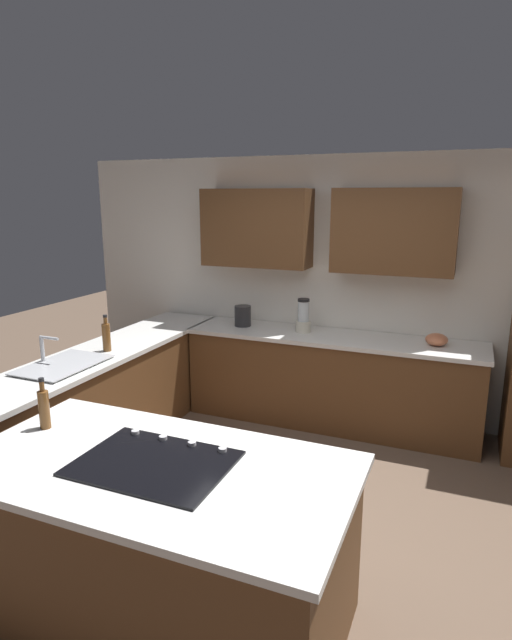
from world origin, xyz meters
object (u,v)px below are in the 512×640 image
(blender, at_px, (303,318))
(kettle, at_px, (243,316))
(cooktop, at_px, (154,462))
(dish_soap_bottle, at_px, (106,336))
(oil_bottle, at_px, (44,408))
(sink_unit, at_px, (62,364))
(mixing_bowl, at_px, (437,340))

(blender, relative_size, kettle, 1.59)
(cooktop, height_order, dish_soap_bottle, dish_soap_bottle)
(blender, relative_size, oil_bottle, 1.09)
(sink_unit, height_order, blender, blender)
(sink_unit, xyz_separation_m, oil_bottle, (-0.72, 0.92, 0.10))
(sink_unit, distance_m, dish_soap_bottle, 0.50)
(sink_unit, height_order, kettle, sink_unit)
(sink_unit, height_order, mixing_bowl, sink_unit)
(kettle, xyz_separation_m, dish_soap_bottle, (0.72, 1.27, 0.03))
(mixing_bowl, xyz_separation_m, dish_soap_bottle, (2.62, 1.27, 0.08))
(blender, relative_size, dish_soap_bottle, 1.04)
(cooktop, xyz_separation_m, blender, (0.10, -2.78, 0.14))
(cooktop, relative_size, oil_bottle, 2.50)
(cooktop, bearing_deg, mixing_bowl, -112.49)
(kettle, bearing_deg, oil_bottle, 88.66)
(mixing_bowl, xyz_separation_m, kettle, (1.90, 0.00, 0.05))
(dish_soap_bottle, xyz_separation_m, oil_bottle, (-0.66, 1.40, -0.01))
(kettle, distance_m, oil_bottle, 2.67)
(sink_unit, bearing_deg, mixing_bowl, -146.81)
(mixing_bowl, distance_m, oil_bottle, 3.31)
(kettle, bearing_deg, sink_unit, 66.04)
(cooktop, distance_m, oil_bottle, 0.83)
(mixing_bowl, relative_size, dish_soap_bottle, 0.62)
(dish_soap_bottle, bearing_deg, blender, -137.13)
(oil_bottle, bearing_deg, sink_unit, -51.98)
(dish_soap_bottle, relative_size, oil_bottle, 1.05)
(kettle, bearing_deg, cooktop, 105.05)
(kettle, distance_m, dish_soap_bottle, 1.46)
(blender, bearing_deg, dish_soap_bottle, 42.87)
(sink_unit, height_order, oil_bottle, oil_bottle)
(sink_unit, distance_m, kettle, 1.92)
(sink_unit, height_order, cooktop, sink_unit)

